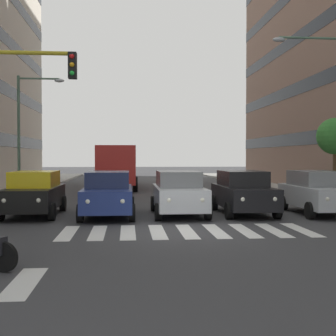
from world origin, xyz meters
name	(u,v)px	position (x,y,z in m)	size (l,w,h in m)	color
ground_plane	(187,231)	(0.00, 0.00, 0.00)	(180.00, 180.00, 0.00)	#38383A
crosswalk_markings	(187,231)	(0.00, 0.00, 0.00)	(7.65, 2.80, 0.01)	silver
lane_arrow_1	(24,283)	(3.68, 5.50, 0.00)	(0.50, 2.20, 0.01)	silver
car_0	(317,192)	(-5.73, -3.83, 0.89)	(2.02, 4.44, 1.72)	#B2B7BC
car_1	(243,192)	(-2.77, -4.05, 0.89)	(2.02, 4.44, 1.72)	black
car_2	(179,193)	(-0.17, -3.92, 0.89)	(2.02, 4.44, 1.72)	#B2B7BC
car_3	(108,194)	(2.55, -3.71, 0.89)	(2.02, 4.44, 1.72)	navy
car_4	(34,193)	(5.41, -4.28, 0.89)	(2.02, 4.44, 1.72)	black
bus_behind_traffic	(117,163)	(2.55, -19.86, 1.86)	(2.78, 10.50, 3.00)	red
street_lamp_left	(335,100)	(-7.38, -5.92, 4.79)	(3.50, 0.28, 7.52)	#4C6B56
street_lamp_right	(26,122)	(7.53, -12.98, 4.27)	(2.65, 0.28, 6.73)	#4C6B56
street_tree_1	(335,137)	(-8.58, -8.45, 3.29)	(1.84, 1.84, 4.09)	#513823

